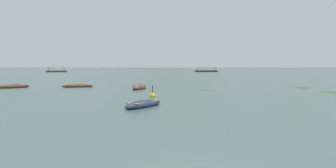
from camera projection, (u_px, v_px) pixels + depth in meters
name	position (u px, v px, depth m)	size (l,w,h in m)	color
ground_plane	(141.00, 67.00, 1500.06)	(6000.00, 6000.00, 0.00)	#425B56
mountain_1	(12.00, 32.00, 1665.12)	(1218.17, 1218.17, 357.28)	slate
mountain_2	(173.00, 39.00, 1896.67)	(1145.69, 1145.69, 328.44)	#56665B
mountain_3	(303.00, 46.00, 1694.22)	(815.94, 815.94, 218.97)	slate
rowboat_0	(14.00, 86.00, 37.53)	(3.43, 3.35, 0.58)	brown
rowboat_1	(78.00, 86.00, 38.69)	(3.73, 1.68, 0.50)	brown
rowboat_4	(143.00, 104.00, 19.75)	(2.83, 3.63, 0.51)	navy
rowboat_6	(139.00, 87.00, 35.52)	(2.11, 4.12, 0.71)	brown
ferry_0	(206.00, 71.00, 156.60)	(11.22, 5.21, 2.54)	#2D2826
ferry_1	(56.00, 71.00, 149.87)	(9.61, 5.54, 2.54)	#4C3323
mooring_buoy	(153.00, 96.00, 25.96)	(0.49, 0.49, 1.10)	yellow
weed_patch_2	(206.00, 90.00, 33.86)	(1.83, 1.21, 0.14)	#38662D
weed_patch_4	(336.00, 93.00, 30.74)	(3.19, 2.60, 0.14)	#38662D
weed_patch_5	(303.00, 88.00, 37.40)	(1.89, 1.29, 0.14)	#2D5628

